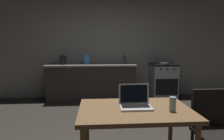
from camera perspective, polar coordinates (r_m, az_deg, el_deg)
name	(u,v)px	position (r m, az deg, el deg)	size (l,w,h in m)	color
back_wall	(122,47)	(5.43, 2.76, 6.39)	(6.40, 0.10, 2.60)	gray
kitchen_counter	(91,82)	(5.13, -5.69, -3.31)	(2.16, 0.64, 0.89)	#282623
stove_oven	(163,81)	(5.39, 13.85, -3.00)	(0.60, 0.62, 0.89)	gray
dining_table	(135,116)	(2.15, 6.31, -12.53)	(1.12, 0.78, 0.74)	brown
chair	(212,126)	(2.53, 25.94, -13.64)	(0.40, 0.40, 0.89)	black
laptop	(135,103)	(2.16, 6.40, -8.95)	(0.32, 0.25, 0.23)	silver
electric_kettle	(63,60)	(5.12, -13.47, 2.74)	(0.17, 0.15, 0.23)	black
bottle	(125,59)	(5.05, 3.47, 3.08)	(0.06, 0.06, 0.28)	#2D2D33
frying_pan	(164,63)	(5.31, 14.11, 1.93)	(0.25, 0.42, 0.05)	gray
drinking_glass	(173,104)	(2.09, 16.35, -9.02)	(0.06, 0.06, 0.14)	#99B7C6
cereal_box	(87,59)	(5.08, -6.98, 2.96)	(0.13, 0.05, 0.24)	#3372B2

